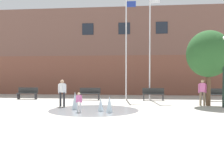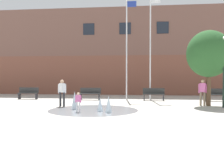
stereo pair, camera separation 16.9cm
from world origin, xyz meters
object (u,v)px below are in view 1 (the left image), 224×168
object	(u,v)px
adult_near_bench	(62,91)
lamp_post_right_lane	(224,62)
child_with_pink_shirt	(79,101)
street_tree_near_building	(209,54)
adult_in_red	(202,90)
park_bench_under_left_flagpole	(90,94)
park_bench_near_trashcan	(214,95)
park_bench_far_left	(28,93)
park_bench_under_right_flagpole	(153,94)
flagpole_left	(126,45)
flagpole_right	(150,43)

from	to	relation	value
adult_near_bench	lamp_post_right_lane	size ratio (longest dim) A/B	0.39
child_with_pink_shirt	street_tree_near_building	world-z (taller)	street_tree_near_building
adult_in_red	park_bench_under_left_flagpole	bearing A→B (deg)	6.73
park_bench_under_left_flagpole	child_with_pink_shirt	distance (m)	6.79
park_bench_under_left_flagpole	park_bench_near_trashcan	bearing A→B (deg)	-0.64
park_bench_far_left	adult_in_red	world-z (taller)	adult_in_red
park_bench_under_right_flagpole	child_with_pink_shirt	size ratio (longest dim) A/B	1.62
park_bench_under_right_flagpole	child_with_pink_shirt	xyz separation A→B (m)	(-4.02, -6.75, 0.10)
adult_near_bench	child_with_pink_shirt	world-z (taller)	adult_near_bench
park_bench_near_trashcan	child_with_pink_shirt	distance (m)	10.67
park_bench_under_left_flagpole	flagpole_left	bearing A→B (deg)	17.02
lamp_post_right_lane	street_tree_near_building	distance (m)	1.18
child_with_pink_shirt	street_tree_near_building	bearing A→B (deg)	-123.88
adult_near_bench	flagpole_right	bearing A→B (deg)	-97.11
park_bench_under_right_flagpole	flagpole_right	world-z (taller)	flagpole_right
park_bench_near_trashcan	lamp_post_right_lane	world-z (taller)	lamp_post_right_lane
lamp_post_right_lane	street_tree_near_building	xyz separation A→B (m)	(-0.63, 0.85, 0.51)
adult_in_red	street_tree_near_building	xyz separation A→B (m)	(0.35, 0.04, 2.20)
park_bench_under_left_flagpole	adult_near_bench	bearing A→B (deg)	-100.29
park_bench_far_left	park_bench_under_left_flagpole	xyz separation A→B (m)	(4.97, -0.09, 0.00)
park_bench_under_right_flagpole	park_bench_near_trashcan	world-z (taller)	same
park_bench_under_left_flagpole	park_bench_near_trashcan	xyz separation A→B (m)	(9.11, -0.10, 0.00)
adult_in_red	lamp_post_right_lane	size ratio (longest dim) A/B	0.39
flagpole_left	park_bench_under_left_flagpole	bearing A→B (deg)	-162.98
child_with_pink_shirt	street_tree_near_building	distance (m)	8.43
park_bench_under_right_flagpole	park_bench_near_trashcan	size ratio (longest dim) A/B	1.00
park_bench_far_left	adult_near_bench	world-z (taller)	adult_near_bench
park_bench_far_left	adult_in_red	size ratio (longest dim) A/B	1.01
child_with_pink_shirt	flagpole_right	xyz separation A→B (m)	(3.81, 7.58, 3.77)
park_bench_far_left	park_bench_near_trashcan	distance (m)	14.08
adult_near_bench	flagpole_left	xyz separation A→B (m)	(3.55, 5.28, 3.31)
park_bench_near_trashcan	adult_in_red	world-z (taller)	adult_in_red
park_bench_under_left_flagpole	flagpole_left	xyz separation A→B (m)	(2.74, 0.84, 3.76)
park_bench_under_left_flagpole	flagpole_right	bearing A→B (deg)	10.42
adult_near_bench	flagpole_left	distance (m)	7.17
park_bench_under_left_flagpole	park_bench_under_right_flagpole	world-z (taller)	same
park_bench_under_right_flagpole	adult_in_red	xyz separation A→B (m)	(2.80, -3.15, 0.45)
adult_near_bench	street_tree_near_building	world-z (taller)	street_tree_near_building
park_bench_under_right_flagpole	flagpole_left	world-z (taller)	flagpole_left
adult_near_bench	adult_in_red	size ratio (longest dim) A/B	1.00
child_with_pink_shirt	flagpole_right	size ratio (longest dim) A/B	0.12
park_bench_near_trashcan	flagpole_left	world-z (taller)	flagpole_left
adult_near_bench	flagpole_right	distance (m)	8.27
park_bench_under_right_flagpole	street_tree_near_building	xyz separation A→B (m)	(3.15, -3.12, 2.66)
park_bench_under_right_flagpole	street_tree_near_building	size ratio (longest dim) A/B	0.35
park_bench_near_trashcan	adult_in_red	bearing A→B (deg)	-116.64
park_bench_under_left_flagpole	street_tree_near_building	bearing A→B (deg)	-21.47
park_bench_far_left	park_bench_under_right_flagpole	bearing A→B (deg)	-0.52
park_bench_near_trashcan	lamp_post_right_lane	xyz separation A→B (m)	(-0.55, -3.87, 2.15)
child_with_pink_shirt	park_bench_under_left_flagpole	bearing A→B (deg)	-54.35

